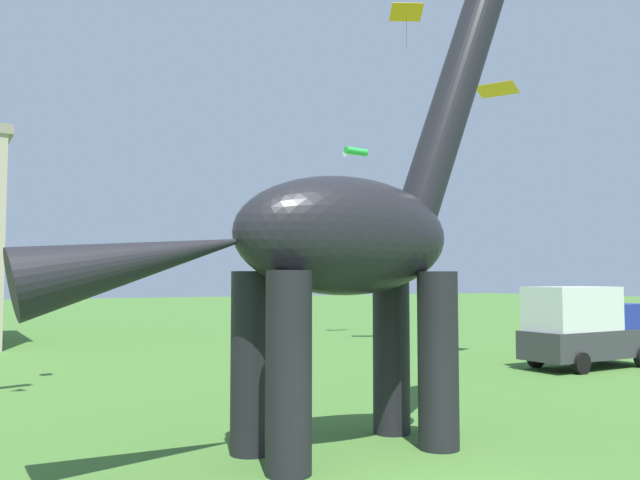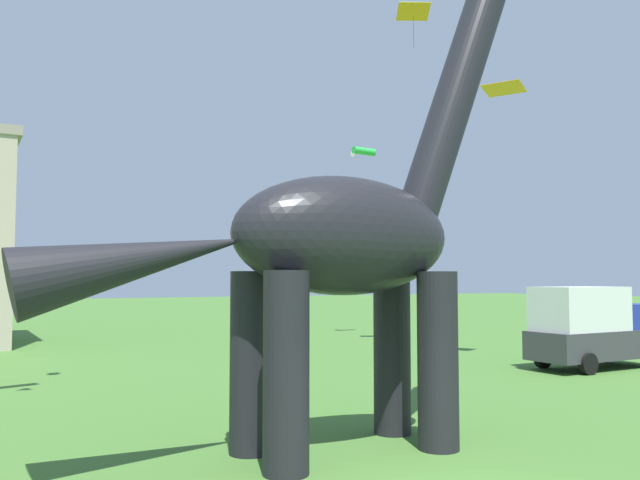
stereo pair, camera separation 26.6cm
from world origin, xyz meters
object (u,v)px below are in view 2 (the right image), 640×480
object	(u,v)px
kite_near_low	(362,152)
parked_box_truck	(592,326)
kite_drifting	(504,89)
kite_far_right	(413,12)
dinosaur_sculpture	(343,236)

from	to	relation	value
kite_near_low	parked_box_truck	bearing A→B (deg)	-89.99
kite_near_low	kite_drifting	bearing A→B (deg)	-96.58
kite_drifting	parked_box_truck	bearing A→B (deg)	-61.60
parked_box_truck	kite_far_right	distance (m)	17.84
dinosaur_sculpture	parked_box_truck	bearing A→B (deg)	13.95
kite_near_low	dinosaur_sculpture	bearing A→B (deg)	-123.94
kite_near_low	kite_drifting	size ratio (longest dim) A/B	0.79
kite_near_low	kite_drifting	xyz separation A→B (m)	(-1.56, -13.55, 0.23)
dinosaur_sculpture	parked_box_truck	xyz separation A→B (m)	(14.94, 5.76, -2.73)
kite_drifting	kite_far_right	bearing A→B (deg)	93.38
dinosaur_sculpture	kite_near_low	bearing A→B (deg)	48.94
dinosaur_sculpture	kite_far_right	bearing A→B (deg)	40.81
parked_box_truck	kite_drifting	xyz separation A→B (m)	(-1.57, 2.90, 10.02)
parked_box_truck	kite_far_right	bearing A→B (deg)	102.27
dinosaur_sculpture	kite_far_right	distance (m)	23.25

